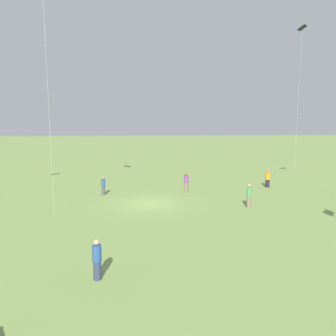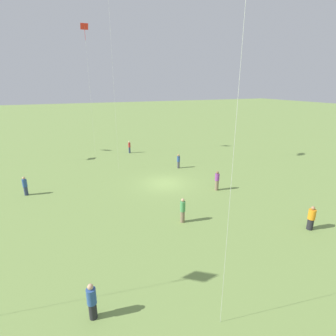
{
  "view_description": "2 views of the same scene",
  "coord_description": "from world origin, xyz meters",
  "px_view_note": "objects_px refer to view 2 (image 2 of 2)",
  "views": [
    {
      "loc": [
        25.1,
        -0.1,
        6.45
      ],
      "look_at": [
        2.78,
        1.34,
        3.22
      ],
      "focal_mm": 35.0,
      "sensor_mm": 36.0,
      "label": 1
    },
    {
      "loc": [
        9.15,
        22.21,
        9.33
      ],
      "look_at": [
        2.07,
        5.58,
        3.51
      ],
      "focal_mm": 28.0,
      "sensor_mm": 36.0,
      "label": 2
    }
  ],
  "objects_px": {
    "person_1": "(92,301)",
    "person_2": "(25,186)",
    "person_5": "(311,218)",
    "person_7": "(129,147)",
    "person_3": "(183,210)",
    "kite_1": "(85,34)",
    "person_0": "(217,181)",
    "person_4": "(178,161)"
  },
  "relations": [
    {
      "from": "person_3",
      "to": "person_5",
      "type": "relative_size",
      "value": 1.07
    },
    {
      "from": "person_4",
      "to": "kite_1",
      "type": "bearing_deg",
      "value": 50.77
    },
    {
      "from": "person_1",
      "to": "kite_1",
      "type": "distance_m",
      "value": 31.04
    },
    {
      "from": "person_2",
      "to": "person_4",
      "type": "relative_size",
      "value": 1.04
    },
    {
      "from": "person_0",
      "to": "person_3",
      "type": "xyz_separation_m",
      "value": [
        5.47,
        4.04,
        0.01
      ]
    },
    {
      "from": "person_7",
      "to": "kite_1",
      "type": "height_order",
      "value": "kite_1"
    },
    {
      "from": "person_2",
      "to": "person_7",
      "type": "distance_m",
      "value": 16.3
    },
    {
      "from": "person_4",
      "to": "person_0",
      "type": "bearing_deg",
      "value": -163.92
    },
    {
      "from": "kite_1",
      "to": "person_7",
      "type": "bearing_deg",
      "value": -147.25
    },
    {
      "from": "person_3",
      "to": "person_7",
      "type": "relative_size",
      "value": 1.06
    },
    {
      "from": "person_1",
      "to": "person_2",
      "type": "xyz_separation_m",
      "value": [
        3.62,
        -15.33,
        0.0
      ]
    },
    {
      "from": "person_1",
      "to": "person_7",
      "type": "xyz_separation_m",
      "value": [
        -8.61,
        -26.11,
        0.03
      ]
    },
    {
      "from": "person_5",
      "to": "kite_1",
      "type": "height_order",
      "value": "kite_1"
    },
    {
      "from": "person_4",
      "to": "person_7",
      "type": "relative_size",
      "value": 0.96
    },
    {
      "from": "person_0",
      "to": "person_1",
      "type": "xyz_separation_m",
      "value": [
        12.4,
        9.75,
        -0.06
      ]
    },
    {
      "from": "kite_1",
      "to": "person_5",
      "type": "bearing_deg",
      "value": 159.06
    },
    {
      "from": "person_3",
      "to": "kite_1",
      "type": "xyz_separation_m",
      "value": [
        2.89,
        -21.58,
        14.17
      ]
    },
    {
      "from": "person_5",
      "to": "person_7",
      "type": "distance_m",
      "value": 25.28
    },
    {
      "from": "person_5",
      "to": "person_7",
      "type": "relative_size",
      "value": 0.98
    },
    {
      "from": "person_5",
      "to": "kite_1",
      "type": "distance_m",
      "value": 31.23
    },
    {
      "from": "person_0",
      "to": "person_2",
      "type": "xyz_separation_m",
      "value": [
        16.02,
        -5.58,
        -0.05
      ]
    },
    {
      "from": "person_1",
      "to": "person_3",
      "type": "relative_size",
      "value": 0.94
    },
    {
      "from": "person_2",
      "to": "person_5",
      "type": "bearing_deg",
      "value": -14.37
    },
    {
      "from": "person_1",
      "to": "person_3",
      "type": "height_order",
      "value": "person_3"
    },
    {
      "from": "person_0",
      "to": "person_4",
      "type": "distance_m",
      "value": 7.36
    },
    {
      "from": "person_1",
      "to": "person_4",
      "type": "relative_size",
      "value": 1.04
    },
    {
      "from": "person_0",
      "to": "person_1",
      "type": "distance_m",
      "value": 15.78
    },
    {
      "from": "person_4",
      "to": "person_1",
      "type": "bearing_deg",
      "value": 157.8
    },
    {
      "from": "person_1",
      "to": "person_2",
      "type": "relative_size",
      "value": 1.0
    },
    {
      "from": "person_0",
      "to": "person_1",
      "type": "height_order",
      "value": "person_0"
    },
    {
      "from": "person_1",
      "to": "person_7",
      "type": "bearing_deg",
      "value": 4.05
    },
    {
      "from": "person_2",
      "to": "person_3",
      "type": "bearing_deg",
      "value": -19.19
    },
    {
      "from": "person_3",
      "to": "person_4",
      "type": "bearing_deg",
      "value": -167.26
    },
    {
      "from": "person_1",
      "to": "person_2",
      "type": "height_order",
      "value": "person_2"
    },
    {
      "from": "person_0",
      "to": "person_7",
      "type": "height_order",
      "value": "person_0"
    },
    {
      "from": "person_3",
      "to": "person_4",
      "type": "xyz_separation_m",
      "value": [
        -5.05,
        -11.4,
        -0.08
      ]
    },
    {
      "from": "person_3",
      "to": "person_5",
      "type": "bearing_deg",
      "value": 97.16
    },
    {
      "from": "person_1",
      "to": "person_5",
      "type": "bearing_deg",
      "value": -61.76
    },
    {
      "from": "person_0",
      "to": "kite_1",
      "type": "distance_m",
      "value": 24.05
    },
    {
      "from": "person_0",
      "to": "person_5",
      "type": "xyz_separation_m",
      "value": [
        -1.97,
        8.26,
        -0.08
      ]
    },
    {
      "from": "person_7",
      "to": "person_5",
      "type": "bearing_deg",
      "value": 128.82
    },
    {
      "from": "person_0",
      "to": "person_7",
      "type": "relative_size",
      "value": 1.06
    }
  ]
}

